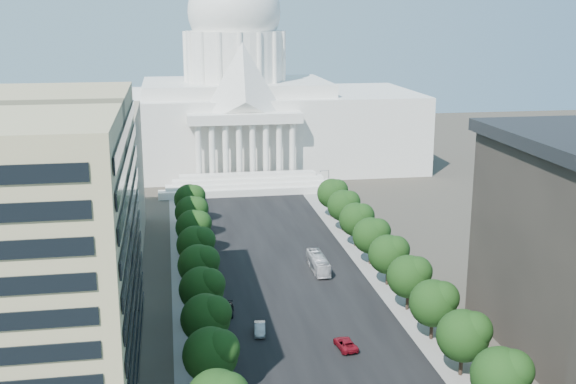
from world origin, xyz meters
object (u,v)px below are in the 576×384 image
city_bus (318,263)px  car_silver (260,329)px  car_red (345,344)px  car_dark_b (228,310)px

city_bus → car_silver: bearing=-119.8°
car_red → car_dark_b: 23.54m
car_dark_b → city_bus: city_bus is taller
car_red → city_bus: bearing=-101.6°
car_dark_b → car_red: bearing=-36.8°
car_silver → city_bus: size_ratio=0.43×
car_dark_b → city_bus: (20.03, 18.74, 0.87)m
car_silver → car_dark_b: (-4.56, 8.65, -0.07)m
car_red → city_bus: (2.98, 34.98, 0.84)m
car_silver → car_dark_b: size_ratio=0.96×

